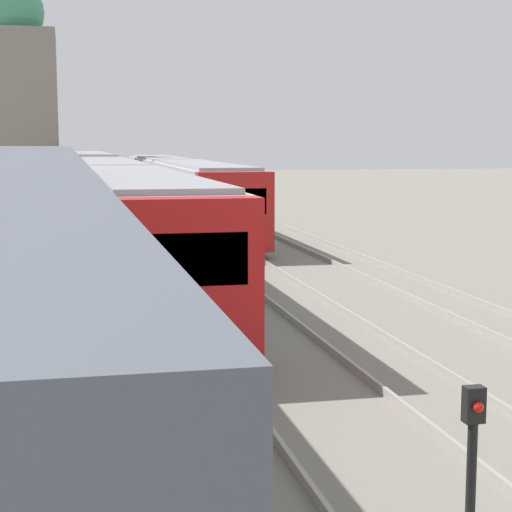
% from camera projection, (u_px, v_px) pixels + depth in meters
% --- Properties ---
extents(person_on_platform, '(0.40, 0.40, 1.66)m').
position_uv_depth(person_on_platform, '(21.00, 297.00, 11.49)').
color(person_on_platform, '#2D2D33').
rests_on(person_on_platform, station_platform).
extents(train_near, '(2.65, 66.68, 3.21)m').
position_uv_depth(train_near, '(104.00, 184.00, 46.52)').
color(train_near, red).
rests_on(train_near, ground_plane).
extents(train_far, '(2.64, 32.89, 3.13)m').
position_uv_depth(train_far, '(176.00, 186.00, 44.79)').
color(train_far, red).
rests_on(train_far, ground_plane).
extents(signal_post_near, '(0.20, 0.21, 1.66)m').
position_uv_depth(signal_post_near, '(472.00, 448.00, 8.37)').
color(signal_post_near, black).
rests_on(signal_post_near, ground_plane).
extents(distant_domed_building, '(5.31, 5.31, 14.03)m').
position_uv_depth(distant_domed_building, '(14.00, 100.00, 53.55)').
color(distant_domed_building, slate).
rests_on(distant_domed_building, ground_plane).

